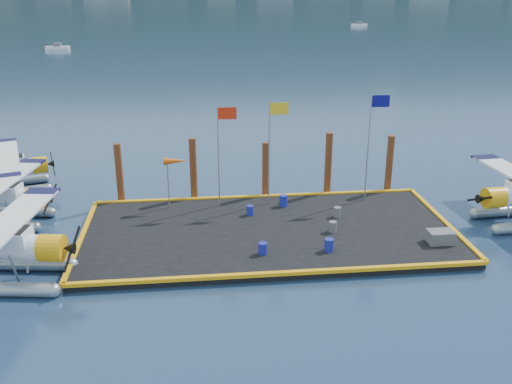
# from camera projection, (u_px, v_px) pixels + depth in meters

# --- Properties ---
(ground) EXTENTS (4000.00, 4000.00, 0.00)m
(ground) POSITION_uv_depth(u_px,v_px,m) (269.00, 236.00, 31.34)
(ground) COLOR navy
(ground) RESTS_ON ground
(dock) EXTENTS (20.00, 10.00, 0.40)m
(dock) POSITION_uv_depth(u_px,v_px,m) (269.00, 233.00, 31.27)
(dock) COLOR black
(dock) RESTS_ON ground
(dock_bumpers) EXTENTS (20.25, 10.25, 0.18)m
(dock_bumpers) POSITION_uv_depth(u_px,v_px,m) (269.00, 228.00, 31.16)
(dock_bumpers) COLOR orange
(dock_bumpers) RESTS_ON dock
(seaplane_c) EXTENTS (8.58, 9.19, 3.28)m
(seaplane_c) POSITION_uv_depth(u_px,v_px,m) (3.00, 172.00, 37.21)
(seaplane_c) COLOR #959CA2
(seaplane_c) RESTS_ON ground
(drum_0) EXTENTS (0.41, 0.41, 0.57)m
(drum_0) POSITION_uv_depth(u_px,v_px,m) (250.00, 210.00, 32.98)
(drum_0) COLOR navy
(drum_0) RESTS_ON dock
(drum_1) EXTENTS (0.46, 0.46, 0.65)m
(drum_1) POSITION_uv_depth(u_px,v_px,m) (329.00, 245.00, 28.64)
(drum_1) COLOR navy
(drum_1) RESTS_ON dock
(drum_2) EXTENTS (0.43, 0.43, 0.60)m
(drum_2) POSITION_uv_depth(u_px,v_px,m) (333.00, 227.00, 30.78)
(drum_2) COLOR #56565A
(drum_2) RESTS_ON dock
(drum_3) EXTENTS (0.43, 0.43, 0.61)m
(drum_3) POSITION_uv_depth(u_px,v_px,m) (263.00, 248.00, 28.30)
(drum_3) COLOR navy
(drum_3) RESTS_ON dock
(drum_4) EXTENTS (0.42, 0.42, 0.60)m
(drum_4) POSITION_uv_depth(u_px,v_px,m) (337.00, 212.00, 32.70)
(drum_4) COLOR #56565A
(drum_4) RESTS_ON dock
(drum_5) EXTENTS (0.49, 0.49, 0.69)m
(drum_5) POSITION_uv_depth(u_px,v_px,m) (283.00, 201.00, 34.25)
(drum_5) COLOR navy
(drum_5) RESTS_ON dock
(crate) EXTENTS (1.32, 0.88, 0.66)m
(crate) POSITION_uv_depth(u_px,v_px,m) (440.00, 237.00, 29.51)
(crate) COLOR #56565A
(crate) RESTS_ON dock
(flagpole_red) EXTENTS (1.14, 0.08, 6.00)m
(flagpole_red) POSITION_uv_depth(u_px,v_px,m) (222.00, 141.00, 33.09)
(flagpole_red) COLOR #919199
(flagpole_red) RESTS_ON dock
(flagpole_yellow) EXTENTS (1.14, 0.08, 6.20)m
(flagpole_yellow) POSITION_uv_depth(u_px,v_px,m) (273.00, 138.00, 33.35)
(flagpole_yellow) COLOR #919199
(flagpole_yellow) RESTS_ON dock
(flagpole_blue) EXTENTS (1.14, 0.08, 6.50)m
(flagpole_blue) POSITION_uv_depth(u_px,v_px,m) (372.00, 132.00, 33.91)
(flagpole_blue) COLOR #919199
(flagpole_blue) RESTS_ON dock
(windsock) EXTENTS (1.40, 0.44, 3.12)m
(windsock) POSITION_uv_depth(u_px,v_px,m) (175.00, 162.00, 33.22)
(windsock) COLOR #919199
(windsock) RESTS_ON dock
(piling_0) EXTENTS (0.44, 0.44, 4.00)m
(piling_0) POSITION_uv_depth(u_px,v_px,m) (119.00, 175.00, 34.78)
(piling_0) COLOR #4B2615
(piling_0) RESTS_ON ground
(piling_1) EXTENTS (0.44, 0.44, 4.20)m
(piling_1) POSITION_uv_depth(u_px,v_px,m) (193.00, 171.00, 35.21)
(piling_1) COLOR #4B2615
(piling_1) RESTS_ON ground
(piling_2) EXTENTS (0.44, 0.44, 3.80)m
(piling_2) POSITION_uv_depth(u_px,v_px,m) (266.00, 172.00, 35.74)
(piling_2) COLOR #4B2615
(piling_2) RESTS_ON ground
(piling_3) EXTENTS (0.44, 0.44, 4.30)m
(piling_3) POSITION_uv_depth(u_px,v_px,m) (328.00, 166.00, 36.06)
(piling_3) COLOR #4B2615
(piling_3) RESTS_ON ground
(piling_4) EXTENTS (0.44, 0.44, 4.00)m
(piling_4) POSITION_uv_depth(u_px,v_px,m) (389.00, 166.00, 36.53)
(piling_4) COLOR #4B2615
(piling_4) RESTS_ON ground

